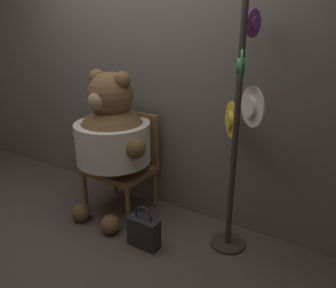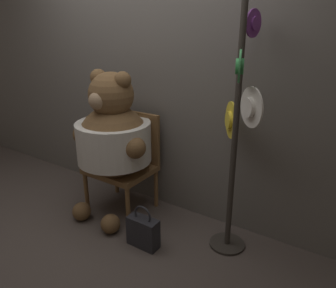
{
  "view_description": "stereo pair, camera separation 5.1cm",
  "coord_description": "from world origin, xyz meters",
  "px_view_note": "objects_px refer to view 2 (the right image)",
  "views": [
    {
      "loc": [
        1.75,
        -1.89,
        1.68
      ],
      "look_at": [
        0.43,
        0.18,
        0.78
      ],
      "focal_mm": 35.0,
      "sensor_mm": 36.0,
      "label": 1
    },
    {
      "loc": [
        1.79,
        -1.86,
        1.68
      ],
      "look_at": [
        0.43,
        0.18,
        0.78
      ],
      "focal_mm": 35.0,
      "sensor_mm": 36.0,
      "label": 2
    }
  ],
  "objects_px": {
    "teddy_bear": "(113,137)",
    "handbag_on_ground": "(143,231)",
    "chair": "(126,158)",
    "hat_display_rack": "(237,134)"
  },
  "relations": [
    {
      "from": "handbag_on_ground",
      "to": "chair",
      "type": "bearing_deg",
      "value": 140.72
    },
    {
      "from": "teddy_bear",
      "to": "hat_display_rack",
      "type": "relative_size",
      "value": 0.71
    },
    {
      "from": "hat_display_rack",
      "to": "handbag_on_ground",
      "type": "xyz_separation_m",
      "value": [
        -0.58,
        -0.37,
        -0.82
      ]
    },
    {
      "from": "chair",
      "to": "handbag_on_ground",
      "type": "bearing_deg",
      "value": -39.28
    },
    {
      "from": "chair",
      "to": "handbag_on_ground",
      "type": "height_order",
      "value": "chair"
    },
    {
      "from": "teddy_bear",
      "to": "handbag_on_ground",
      "type": "xyz_separation_m",
      "value": [
        0.52,
        -0.27,
        -0.62
      ]
    },
    {
      "from": "teddy_bear",
      "to": "hat_display_rack",
      "type": "xyz_separation_m",
      "value": [
        1.09,
        0.1,
        0.2
      ]
    },
    {
      "from": "teddy_bear",
      "to": "hat_display_rack",
      "type": "distance_m",
      "value": 1.12
    },
    {
      "from": "teddy_bear",
      "to": "handbag_on_ground",
      "type": "distance_m",
      "value": 0.85
    },
    {
      "from": "chair",
      "to": "teddy_bear",
      "type": "xyz_separation_m",
      "value": [
        0.01,
        -0.16,
        0.26
      ]
    }
  ]
}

